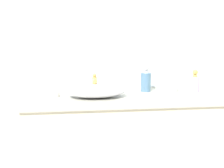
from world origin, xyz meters
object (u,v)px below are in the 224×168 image
Objects in this scene: candle_jar at (56,95)px; sink_basin at (96,91)px; soap_dispenser at (195,83)px; lotion_bottle at (146,81)px; tissue_box at (166,82)px.

sink_basin is at bearing -7.78° from candle_jar.
lotion_bottle is (-0.36, 0.07, 0.01)m from soap_dispenser.
sink_basin is 0.28m from candle_jar.
lotion_bottle is 0.68m from candle_jar.
lotion_bottle is at bearing 10.47° from candle_jar.
sink_basin is 0.76m from soap_dispenser.
lotion_bottle is 0.15m from tissue_box.
soap_dispenser is 3.22× the size of candle_jar.
sink_basin reaches higher than candle_jar.
tissue_box is 3.23× the size of candle_jar.
sink_basin is 2.33× the size of soap_dispenser.
lotion_bottle reaches higher than sink_basin.
candle_jar is (-0.81, -0.09, -0.06)m from tissue_box.
soap_dispenser is 0.85× the size of lotion_bottle.
sink_basin is 0.43m from lotion_bottle.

